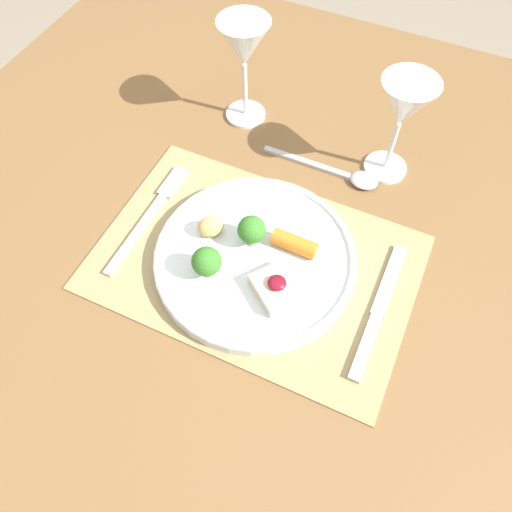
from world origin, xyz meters
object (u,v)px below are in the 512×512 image
object	(u,v)px
spoon	(345,174)
wine_glass_near	(404,108)
dinner_plate	(255,259)
knife	(376,318)
fork	(153,210)
wine_glass_far	(244,48)

from	to	relation	value
spoon	wine_glass_near	distance (m)	0.14
dinner_plate	knife	bearing A→B (deg)	-3.68
fork	knife	world-z (taller)	knife
wine_glass_near	knife	bearing A→B (deg)	-75.88
dinner_plate	spoon	world-z (taller)	dinner_plate
knife	wine_glass_far	distance (m)	0.46
knife	wine_glass_near	size ratio (longest dim) A/B	1.27
fork	wine_glass_near	xyz separation A→B (m)	(0.30, 0.24, 0.12)
fork	spoon	xyz separation A→B (m)	(0.25, 0.19, -0.00)
dinner_plate	wine_glass_near	world-z (taller)	wine_glass_near
spoon	wine_glass_near	xyz separation A→B (m)	(0.05, 0.04, 0.12)
dinner_plate	fork	world-z (taller)	dinner_plate
spoon	wine_glass_near	bearing A→B (deg)	42.95
dinner_plate	wine_glass_near	distance (m)	0.30
knife	wine_glass_far	world-z (taller)	wine_glass_far
dinner_plate	wine_glass_far	xyz separation A→B (m)	(-0.15, 0.28, 0.12)
fork	wine_glass_far	distance (m)	0.29
fork	wine_glass_near	distance (m)	0.40
fork	wine_glass_far	size ratio (longest dim) A/B	1.21
fork	wine_glass_far	xyz separation A→B (m)	(0.04, 0.26, 0.13)
knife	spoon	bearing A→B (deg)	118.17
knife	wine_glass_near	xyz separation A→B (m)	(-0.07, 0.27, 0.12)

